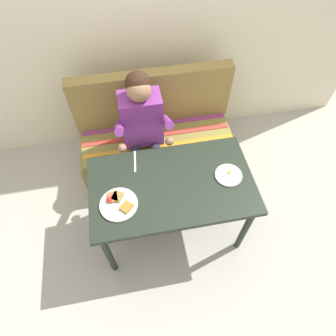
{
  "coord_description": "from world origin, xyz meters",
  "views": [
    {
      "loc": [
        -0.23,
        -1.11,
        2.53
      ],
      "look_at": [
        0.0,
        0.15,
        0.72
      ],
      "focal_mm": 31.36,
      "sensor_mm": 36.0,
      "label": 1
    }
  ],
  "objects": [
    {
      "name": "person",
      "position": [
        -0.13,
        0.59,
        0.74
      ],
      "size": [
        0.45,
        0.61,
        1.21
      ],
      "color": "#7E3286",
      "rests_on": "ground"
    },
    {
      "name": "plate_eggs",
      "position": [
        0.42,
        -0.01,
        0.74
      ],
      "size": [
        0.2,
        0.2,
        0.04
      ],
      "color": "white",
      "rests_on": "table"
    },
    {
      "name": "back_wall",
      "position": [
        0.0,
        1.27,
        1.3
      ],
      "size": [
        4.4,
        0.1,
        2.6
      ],
      "primitive_type": "cube",
      "color": "beige",
      "rests_on": "ground"
    },
    {
      "name": "ground_plane",
      "position": [
        0.0,
        0.0,
        0.0
      ],
      "size": [
        8.0,
        8.0,
        0.0
      ],
      "primitive_type": "plane",
      "color": "#ADAA9E"
    },
    {
      "name": "plate_breakfast",
      "position": [
        -0.39,
        -0.1,
        0.74
      ],
      "size": [
        0.26,
        0.26,
        0.05
      ],
      "color": "white",
      "rests_on": "table"
    },
    {
      "name": "table",
      "position": [
        0.0,
        0.0,
        0.65
      ],
      "size": [
        1.2,
        0.7,
        0.73
      ],
      "color": "black",
      "rests_on": "ground"
    },
    {
      "name": "couch",
      "position": [
        0.0,
        0.76,
        0.33
      ],
      "size": [
        1.44,
        0.56,
        1.0
      ],
      "color": "olive",
      "rests_on": "ground"
    },
    {
      "name": "knife",
      "position": [
        -0.24,
        0.25,
        0.73
      ],
      "size": [
        0.03,
        0.2,
        0.0
      ],
      "primitive_type": "cube",
      "rotation": [
        0.0,
        0.0,
        -0.1
      ],
      "color": "silver",
      "rests_on": "table"
    }
  ]
}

